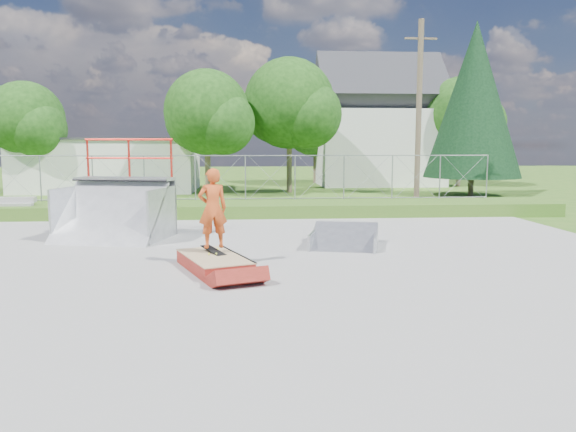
{
  "coord_description": "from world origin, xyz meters",
  "views": [
    {
      "loc": [
        0.03,
        -12.09,
        2.68
      ],
      "look_at": [
        0.97,
        0.44,
        1.1
      ],
      "focal_mm": 35.0,
      "sensor_mm": 36.0,
      "label": 1
    }
  ],
  "objects_px": {
    "grind_box": "(214,263)",
    "skater": "(213,212)",
    "flat_bank_ramp": "(344,238)",
    "quarter_pipe": "(112,190)"
  },
  "relations": [
    {
      "from": "skater",
      "to": "quarter_pipe",
      "type": "bearing_deg",
      "value": -64.41
    },
    {
      "from": "grind_box",
      "to": "flat_bank_ramp",
      "type": "xyz_separation_m",
      "value": [
        3.27,
        2.52,
        0.1
      ]
    },
    {
      "from": "grind_box",
      "to": "flat_bank_ramp",
      "type": "distance_m",
      "value": 4.13
    },
    {
      "from": "grind_box",
      "to": "flat_bank_ramp",
      "type": "relative_size",
      "value": 1.35
    },
    {
      "from": "flat_bank_ramp",
      "to": "skater",
      "type": "relative_size",
      "value": 1.05
    },
    {
      "from": "quarter_pipe",
      "to": "flat_bank_ramp",
      "type": "xyz_separation_m",
      "value": [
        6.34,
        -1.65,
        -1.18
      ]
    },
    {
      "from": "grind_box",
      "to": "skater",
      "type": "height_order",
      "value": "skater"
    },
    {
      "from": "grind_box",
      "to": "quarter_pipe",
      "type": "distance_m",
      "value": 5.33
    },
    {
      "from": "quarter_pipe",
      "to": "skater",
      "type": "distance_m",
      "value": 4.89
    },
    {
      "from": "grind_box",
      "to": "flat_bank_ramp",
      "type": "bearing_deg",
      "value": 16.89
    }
  ]
}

